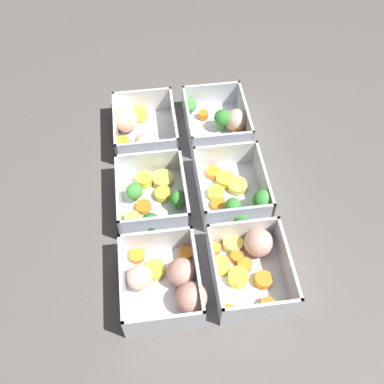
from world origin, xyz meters
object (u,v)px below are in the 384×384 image
(container_far_left, at_px, (220,121))
(container_far_right, at_px, (250,264))
(container_near_center, at_px, (153,197))
(container_far_center, at_px, (236,193))
(container_near_left, at_px, (136,126))
(container_near_right, at_px, (168,282))

(container_far_left, height_order, container_far_right, same)
(container_near_center, height_order, container_far_center, same)
(container_near_left, height_order, container_far_center, same)
(container_far_center, xyz_separation_m, container_far_right, (0.14, -0.00, -0.00))
(container_far_right, bearing_deg, container_far_left, 179.23)
(container_near_left, distance_m, container_near_center, 0.18)
(container_near_left, relative_size, container_near_center, 1.13)
(container_near_right, distance_m, container_far_right, 0.14)
(container_far_left, height_order, container_far_center, same)
(container_near_left, xyz_separation_m, container_far_right, (0.33, 0.17, -0.00))
(container_far_left, xyz_separation_m, container_far_right, (0.32, -0.00, -0.00))
(container_far_left, bearing_deg, container_far_right, -0.77)
(container_near_right, bearing_deg, container_far_left, 157.72)
(container_near_center, distance_m, container_far_left, 0.23)
(container_near_left, bearing_deg, container_near_right, 5.06)
(container_near_center, bearing_deg, container_far_right, 44.01)
(container_far_left, bearing_deg, container_near_left, -92.53)
(container_near_left, relative_size, container_far_right, 1.08)
(container_near_center, distance_m, container_far_right, 0.21)
(container_near_center, bearing_deg, container_far_left, 138.59)
(container_far_center, height_order, container_far_right, same)
(container_near_center, xyz_separation_m, container_far_center, (0.01, 0.15, 0.00))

